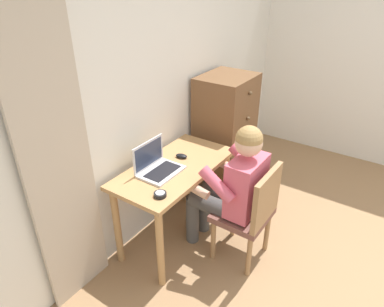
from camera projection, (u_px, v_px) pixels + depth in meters
The scene contains 9 objects.
wall_back at pixel (159, 88), 2.86m from camera, with size 4.80×0.05×2.50m, color silver.
curtain_panel at pixel (56, 156), 2.09m from camera, with size 0.48×0.03×2.25m, color #BCAD99.
desk at pixel (175, 179), 2.80m from camera, with size 1.08×0.55×0.74m.
dresser at pixel (225, 136), 3.50m from camera, with size 0.55×0.49×1.25m.
chair at pixel (251, 211), 2.65m from camera, with size 0.42×0.40×0.86m.
person_seated at pixel (232, 184), 2.66m from camera, with size 0.53×0.59×1.18m.
laptop at pixel (157, 166), 2.65m from camera, with size 0.34×0.25×0.24m.
computer_mouse at pixel (181, 156), 2.86m from camera, with size 0.06×0.10×0.03m, color black.
desk_clock at pixel (160, 194), 2.38m from camera, with size 0.09×0.09×0.03m.
Camera 1 is at (-2.14, 0.42, 2.15)m, focal length 32.05 mm.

